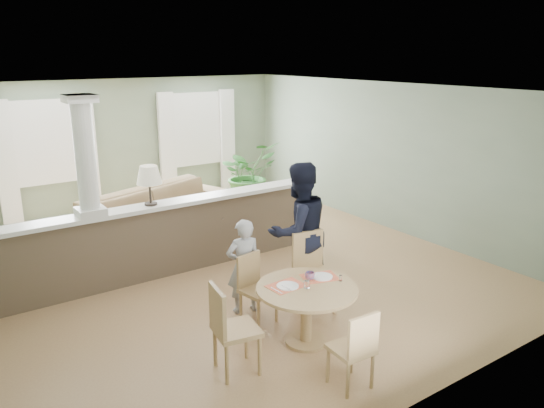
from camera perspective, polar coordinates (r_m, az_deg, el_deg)
ground at (r=8.38m, az=-5.21°, el=-6.57°), size 8.00×8.00×0.00m
room_shell at (r=8.40m, az=-7.83°, el=6.29°), size 7.02×8.02×2.71m
pony_wall at (r=7.91m, az=-12.28°, el=-2.82°), size 5.32×0.38×2.70m
sofa at (r=9.27m, az=-11.80°, el=-1.48°), size 3.50×2.24×0.95m
houseplant at (r=11.42m, az=-2.57°, el=3.27°), size 1.39×1.26×1.38m
dining_table at (r=6.06m, az=3.75°, el=-10.08°), size 1.14×1.14×0.78m
chair_far_boy at (r=6.57m, az=-1.88°, el=-8.70°), size 0.45×0.45×0.85m
chair_far_man at (r=6.84m, az=4.34°, el=-6.85°), size 0.52×0.52×1.02m
chair_near at (r=5.37m, az=8.97°, el=-14.93°), size 0.40×0.40×0.84m
chair_side at (r=5.54m, az=-4.61°, el=-12.93°), size 0.51×0.51×0.97m
child_person at (r=6.71m, az=-3.07°, el=-6.71°), size 0.51×0.39×1.24m
man_person at (r=7.02m, az=2.87°, el=-2.95°), size 0.92×0.72×1.86m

